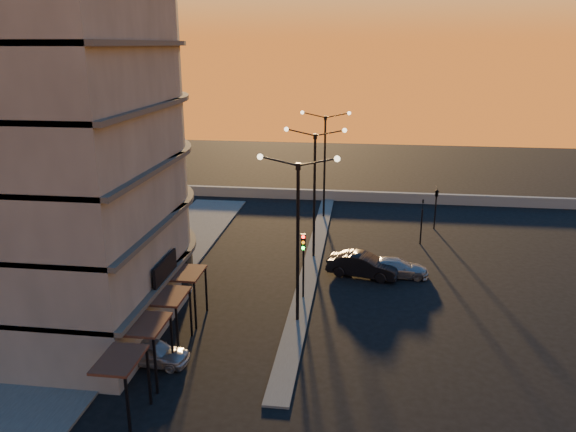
# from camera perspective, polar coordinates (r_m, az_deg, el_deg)

# --- Properties ---
(ground) EXTENTS (120.00, 120.00, 0.00)m
(ground) POSITION_cam_1_polar(r_m,az_deg,el_deg) (32.16, 0.96, -10.64)
(ground) COLOR black
(ground) RESTS_ON ground
(sidewalk_west) EXTENTS (5.00, 40.00, 0.12)m
(sidewalk_west) POSITION_cam_1_polar(r_m,az_deg,el_deg) (38.14, -14.27, -6.48)
(sidewalk_west) COLOR #464644
(sidewalk_west) RESTS_ON ground
(median) EXTENTS (1.20, 36.00, 0.12)m
(median) POSITION_cam_1_polar(r_m,az_deg,el_deg) (41.21, 2.61, -4.14)
(median) COLOR #464644
(median) RESTS_ON ground
(parapet) EXTENTS (44.00, 0.50, 1.00)m
(parapet) POSITION_cam_1_polar(r_m,az_deg,el_deg) (56.19, 6.13, 2.05)
(parapet) COLOR gray
(parapet) RESTS_ON ground
(building) EXTENTS (14.35, 17.08, 25.00)m
(building) POSITION_cam_1_polar(r_m,az_deg,el_deg) (33.32, -24.02, 10.38)
(building) COLOR #625D56
(building) RESTS_ON ground
(streetlamp_near) EXTENTS (4.32, 0.32, 9.51)m
(streetlamp_near) POSITION_cam_1_polar(r_m,az_deg,el_deg) (29.98, 1.01, -1.13)
(streetlamp_near) COLOR black
(streetlamp_near) RESTS_ON ground
(streetlamp_mid) EXTENTS (4.32, 0.32, 9.51)m
(streetlamp_mid) POSITION_cam_1_polar(r_m,az_deg,el_deg) (39.55, 2.71, 3.35)
(streetlamp_mid) COLOR black
(streetlamp_mid) RESTS_ON ground
(streetlamp_far) EXTENTS (4.32, 0.32, 9.51)m
(streetlamp_far) POSITION_cam_1_polar(r_m,az_deg,el_deg) (49.30, 3.75, 6.08)
(streetlamp_far) COLOR black
(streetlamp_far) RESTS_ON ground
(traffic_light_main) EXTENTS (0.28, 0.44, 4.25)m
(traffic_light_main) POSITION_cam_1_polar(r_m,az_deg,el_deg) (33.57, 1.56, -4.00)
(traffic_light_main) COLOR black
(traffic_light_main) RESTS_ON ground
(signal_east_a) EXTENTS (0.13, 0.16, 3.60)m
(signal_east_a) POSITION_cam_1_polar(r_m,az_deg,el_deg) (44.50, 13.43, -0.44)
(signal_east_a) COLOR black
(signal_east_a) RESTS_ON ground
(signal_east_b) EXTENTS (0.42, 1.99, 3.60)m
(signal_east_b) POSITION_cam_1_polar(r_m,az_deg,el_deg) (48.18, 14.87, 2.24)
(signal_east_b) COLOR black
(signal_east_b) RESTS_ON ground
(car_hatchback) EXTENTS (3.76, 1.72, 1.25)m
(car_hatchback) POSITION_cam_1_polar(r_m,az_deg,el_deg) (28.82, -13.65, -13.28)
(car_hatchback) COLOR #A8A9AF
(car_hatchback) RESTS_ON ground
(car_sedan) EXTENTS (5.02, 2.70, 1.57)m
(car_sedan) POSITION_cam_1_polar(r_m,az_deg,el_deg) (38.03, 7.62, -4.97)
(car_sedan) COLOR black
(car_sedan) RESTS_ON ground
(car_wagon) EXTENTS (4.26, 1.78, 1.23)m
(car_wagon) POSITION_cam_1_polar(r_m,az_deg,el_deg) (38.44, 10.98, -5.17)
(car_wagon) COLOR #919498
(car_wagon) RESTS_ON ground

